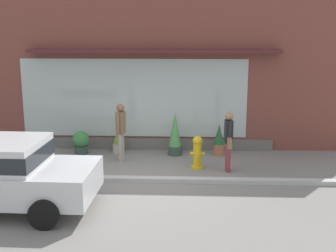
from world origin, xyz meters
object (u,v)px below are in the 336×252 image
Objects in this scene: potted_plant_corner_tall at (219,140)px; potted_plant_window_right at (118,141)px; fire_hydrant at (197,152)px; pedestrian_with_handbag at (229,138)px; potted_plant_window_center at (175,135)px; potted_plant_by_entrance at (81,142)px; pedestrian_passerby at (121,128)px.

potted_plant_corner_tall is 3.19m from potted_plant_window_right.
potted_plant_corner_tall reaches higher than fire_hydrant.
pedestrian_with_handbag is 2.06× the size of potted_plant_window_right.
potted_plant_window_center reaches higher than fire_hydrant.
potted_plant_window_center is at bearing 0.31° from potted_plant_by_entrance.
potted_plant_corner_tall is 1.21× the size of potted_plant_window_right.
potted_plant_window_center is at bearing 132.64° from pedestrian_passerby.
potted_plant_window_right is (-3.18, 0.10, -0.08)m from potted_plant_corner_tall.
potted_plant_window_right is (-2.48, 1.48, -0.09)m from fire_hydrant.
pedestrian_passerby is at bearing -75.59° from potted_plant_window_right.
pedestrian_passerby is 1.78m from potted_plant_window_center.
fire_hydrant is 1.29× the size of potted_plant_by_entrance.
potted_plant_window_right is (-3.32, 1.75, -0.58)m from pedestrian_with_handbag.
pedestrian_passerby is at bearing -27.44° from potted_plant_by_entrance.
potted_plant_window_center is (-1.38, -0.05, 0.18)m from potted_plant_corner_tall.
potted_plant_window_center reaches higher than potted_plant_window_right.
potted_plant_by_entrance is at bearing 160.17° from fire_hydrant.
potted_plant_corner_tall is at bearing -1.71° from potted_plant_window_right.
potted_plant_window_center is 2.99m from potted_plant_by_entrance.
potted_plant_corner_tall is 4.35m from potted_plant_by_entrance.
potted_plant_window_right reaches higher than potted_plant_by_entrance.
potted_plant_window_right is (-0.23, 0.89, -0.62)m from pedestrian_passerby.
potted_plant_by_entrance is at bearing -99.89° from pedestrian_passerby.
pedestrian_passerby is 2.38× the size of potted_plant_by_entrance.
fire_hydrant is 1.50m from potted_plant_window_center.
potted_plant_window_right is at bearing 175.32° from potted_plant_window_center.
potted_plant_by_entrance is (-2.97, -0.02, -0.26)m from potted_plant_window_center.
pedestrian_with_handbag is 2.23m from potted_plant_window_center.
potted_plant_window_right is at bearing 178.29° from potted_plant_corner_tall.
potted_plant_corner_tall reaches higher than potted_plant_by_entrance.
potted_plant_window_center is (-1.51, 1.61, -0.32)m from pedestrian_with_handbag.
fire_hydrant is at bearing -19.83° from potted_plant_by_entrance.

